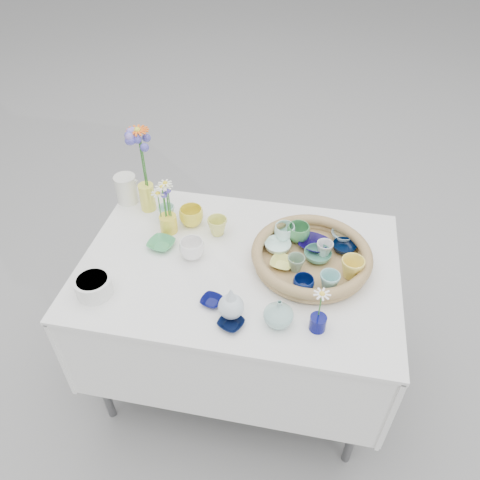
% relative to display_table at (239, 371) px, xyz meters
% --- Properties ---
extents(ground, '(80.00, 80.00, 0.00)m').
position_rel_display_table_xyz_m(ground, '(0.00, 0.00, 0.00)').
color(ground, gray).
extents(display_table, '(1.26, 0.86, 0.77)m').
position_rel_display_table_xyz_m(display_table, '(0.00, 0.00, 0.00)').
color(display_table, white).
rests_on(display_table, ground).
extents(wicker_tray, '(0.47, 0.47, 0.08)m').
position_rel_display_table_xyz_m(wicker_tray, '(0.28, 0.05, 0.80)').
color(wicker_tray, olive).
rests_on(wicker_tray, display_table).
extents(tray_ceramic_0, '(0.15, 0.15, 0.03)m').
position_rel_display_table_xyz_m(tray_ceramic_0, '(0.28, 0.13, 0.80)').
color(tray_ceramic_0, '#0C0441').
rests_on(tray_ceramic_0, wicker_tray).
extents(tray_ceramic_1, '(0.12, 0.12, 0.03)m').
position_rel_display_table_xyz_m(tray_ceramic_1, '(0.41, 0.14, 0.80)').
color(tray_ceramic_1, black).
rests_on(tray_ceramic_1, wicker_tray).
extents(tray_ceramic_2, '(0.11, 0.11, 0.08)m').
position_rel_display_table_xyz_m(tray_ceramic_2, '(0.44, -0.01, 0.82)').
color(tray_ceramic_2, '#ECD150').
rests_on(tray_ceramic_2, wicker_tray).
extents(tray_ceramic_3, '(0.11, 0.11, 0.03)m').
position_rel_display_table_xyz_m(tray_ceramic_3, '(0.30, 0.07, 0.80)').
color(tray_ceramic_3, '#478B6F').
rests_on(tray_ceramic_3, wicker_tray).
extents(tray_ceramic_4, '(0.07, 0.07, 0.06)m').
position_rel_display_table_xyz_m(tray_ceramic_4, '(0.23, -0.01, 0.81)').
color(tray_ceramic_4, gray).
rests_on(tray_ceramic_4, wicker_tray).
extents(tray_ceramic_5, '(0.12, 0.12, 0.03)m').
position_rel_display_table_xyz_m(tray_ceramic_5, '(0.14, 0.09, 0.80)').
color(tray_ceramic_5, silver).
rests_on(tray_ceramic_5, wicker_tray).
extents(tray_ceramic_6, '(0.11, 0.11, 0.07)m').
position_rel_display_table_xyz_m(tray_ceramic_6, '(0.16, 0.16, 0.82)').
color(tray_ceramic_6, silver).
rests_on(tray_ceramic_6, wicker_tray).
extents(tray_ceramic_7, '(0.08, 0.08, 0.06)m').
position_rel_display_table_xyz_m(tray_ceramic_7, '(0.33, 0.09, 0.81)').
color(tray_ceramic_7, silver).
rests_on(tray_ceramic_7, wicker_tray).
extents(tray_ceramic_8, '(0.10, 0.10, 0.03)m').
position_rel_display_table_xyz_m(tray_ceramic_8, '(0.40, 0.21, 0.80)').
color(tray_ceramic_8, '#94BDCC').
rests_on(tray_ceramic_8, wicker_tray).
extents(tray_ceramic_9, '(0.10, 0.10, 0.06)m').
position_rel_display_table_xyz_m(tray_ceramic_9, '(0.26, -0.12, 0.81)').
color(tray_ceramic_9, '#051348').
rests_on(tray_ceramic_9, wicker_tray).
extents(tray_ceramic_10, '(0.11, 0.11, 0.02)m').
position_rel_display_table_xyz_m(tray_ceramic_10, '(0.17, 0.00, 0.79)').
color(tray_ceramic_10, '#DFE36A').
rests_on(tray_ceramic_10, wicker_tray).
extents(tray_ceramic_11, '(0.10, 0.10, 0.07)m').
position_rel_display_table_xyz_m(tray_ceramic_11, '(0.36, -0.09, 0.82)').
color(tray_ceramic_11, '#84C0BC').
rests_on(tray_ceramic_11, wicker_tray).
extents(tray_ceramic_12, '(0.12, 0.12, 0.07)m').
position_rel_display_table_xyz_m(tray_ceramic_12, '(0.22, 0.17, 0.82)').
color(tray_ceramic_12, '#3E874C').
rests_on(tray_ceramic_12, wicker_tray).
extents(loose_ceramic_0, '(0.13, 0.13, 0.08)m').
position_rel_display_table_xyz_m(loose_ceramic_0, '(-0.25, 0.20, 0.81)').
color(loose_ceramic_0, yellow).
rests_on(loose_ceramic_0, display_table).
extents(loose_ceramic_1, '(0.10, 0.10, 0.08)m').
position_rel_display_table_xyz_m(loose_ceramic_1, '(-0.13, 0.16, 0.80)').
color(loose_ceramic_1, '#D3D360').
rests_on(loose_ceramic_1, display_table).
extents(loose_ceramic_2, '(0.13, 0.13, 0.03)m').
position_rel_display_table_xyz_m(loose_ceramic_2, '(-0.34, 0.03, 0.78)').
color(loose_ceramic_2, '#429E60').
rests_on(loose_ceramic_2, display_table).
extents(loose_ceramic_3, '(0.13, 0.13, 0.08)m').
position_rel_display_table_xyz_m(loose_ceramic_3, '(-0.19, 0.00, 0.80)').
color(loose_ceramic_3, white).
rests_on(loose_ceramic_3, display_table).
extents(loose_ceramic_4, '(0.10, 0.10, 0.02)m').
position_rel_display_table_xyz_m(loose_ceramic_4, '(-0.06, -0.22, 0.77)').
color(loose_ceramic_4, '#060945').
rests_on(loose_ceramic_4, display_table).
extents(loose_ceramic_5, '(0.09, 0.09, 0.07)m').
position_rel_display_table_xyz_m(loose_ceramic_5, '(-0.37, 0.22, 0.80)').
color(loose_ceramic_5, '#A3D5C2').
rests_on(loose_ceramic_5, display_table).
extents(loose_ceramic_6, '(0.11, 0.11, 0.02)m').
position_rel_display_table_xyz_m(loose_ceramic_6, '(0.03, -0.31, 0.78)').
color(loose_ceramic_6, black).
rests_on(loose_ceramic_6, display_table).
extents(fluted_bowl, '(0.14, 0.14, 0.07)m').
position_rel_display_table_xyz_m(fluted_bowl, '(-0.50, -0.26, 0.80)').
color(fluted_bowl, silver).
rests_on(fluted_bowl, display_table).
extents(bud_vase_paleblue, '(0.10, 0.10, 0.14)m').
position_rel_display_table_xyz_m(bud_vase_paleblue, '(0.02, -0.27, 0.84)').
color(bud_vase_paleblue, silver).
rests_on(bud_vase_paleblue, display_table).
extents(bud_vase_seafoam, '(0.13, 0.13, 0.11)m').
position_rel_display_table_xyz_m(bud_vase_seafoam, '(0.19, -0.27, 0.82)').
color(bud_vase_seafoam, '#8FBCB3').
rests_on(bud_vase_seafoam, display_table).
extents(bud_vase_cobalt, '(0.06, 0.06, 0.06)m').
position_rel_display_table_xyz_m(bud_vase_cobalt, '(0.33, -0.27, 0.79)').
color(bud_vase_cobalt, '#040651').
rests_on(bud_vase_cobalt, display_table).
extents(single_daisy, '(0.07, 0.07, 0.12)m').
position_rel_display_table_xyz_m(single_daisy, '(0.33, -0.26, 0.88)').
color(single_daisy, white).
rests_on(single_daisy, bud_vase_cobalt).
extents(tall_vase_yellow, '(0.08, 0.08, 0.13)m').
position_rel_display_table_xyz_m(tall_vase_yellow, '(-0.47, 0.27, 0.83)').
color(tall_vase_yellow, '#EAE44B').
rests_on(tall_vase_yellow, display_table).
extents(gerbera, '(0.14, 0.14, 0.28)m').
position_rel_display_table_xyz_m(gerbera, '(-0.47, 0.28, 1.03)').
color(gerbera, orange).
rests_on(gerbera, tall_vase_yellow).
extents(hydrangea, '(0.11, 0.11, 0.31)m').
position_rel_display_table_xyz_m(hydrangea, '(-0.46, 0.27, 1.01)').
color(hydrangea, '#4C47AD').
rests_on(hydrangea, tall_vase_yellow).
extents(white_pitcher, '(0.16, 0.13, 0.13)m').
position_rel_display_table_xyz_m(white_pitcher, '(-0.59, 0.31, 0.83)').
color(white_pitcher, silver).
rests_on(white_pitcher, display_table).
extents(daisy_cup, '(0.09, 0.09, 0.08)m').
position_rel_display_table_xyz_m(daisy_cup, '(-0.33, 0.14, 0.80)').
color(daisy_cup, yellow).
rests_on(daisy_cup, display_table).
extents(daisy_posy, '(0.10, 0.10, 0.17)m').
position_rel_display_table_xyz_m(daisy_posy, '(-0.34, 0.13, 0.93)').
color(daisy_posy, white).
rests_on(daisy_posy, daisy_cup).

